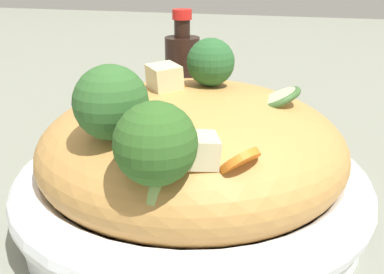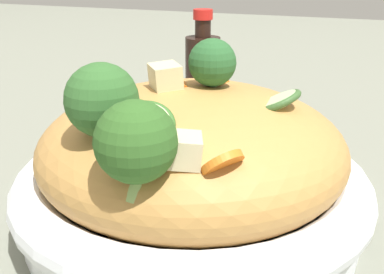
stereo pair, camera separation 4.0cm
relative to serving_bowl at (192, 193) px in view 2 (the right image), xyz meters
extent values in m
plane|color=slate|center=(0.00, 0.00, -0.03)|extent=(3.00, 3.00, 0.00)
cylinder|color=white|center=(0.00, 0.00, -0.02)|extent=(0.28, 0.28, 0.02)
torus|color=white|center=(0.00, 0.00, 0.01)|extent=(0.30, 0.30, 0.04)
ellipsoid|color=#B88443|center=(0.00, 0.00, 0.04)|extent=(0.25, 0.25, 0.10)
torus|color=#B08047|center=(-0.01, 0.00, 0.07)|extent=(0.06, 0.06, 0.01)
torus|color=#C1854A|center=(0.00, -0.01, 0.07)|extent=(0.07, 0.07, 0.01)
torus|color=#AF7C4C|center=(-0.04, -0.01, 0.07)|extent=(0.09, 0.09, 0.03)
torus|color=#BE813B|center=(-0.01, 0.03, 0.07)|extent=(0.06, 0.06, 0.01)
cone|color=#9EB76E|center=(0.08, -0.03, 0.08)|extent=(0.02, 0.02, 0.01)
sphere|color=#2F5E2A|center=(0.08, -0.03, 0.10)|extent=(0.06, 0.06, 0.05)
cone|color=#A0C36F|center=(0.11, 0.01, 0.06)|extent=(0.03, 0.03, 0.02)
sphere|color=#2E5A22|center=(0.11, 0.01, 0.09)|extent=(0.07, 0.07, 0.05)
cone|color=#99B677|center=(-0.02, 0.01, 0.09)|extent=(0.02, 0.02, 0.02)
sphere|color=#285A2C|center=(-0.02, 0.01, 0.11)|extent=(0.04, 0.04, 0.04)
cylinder|color=orange|center=(-0.04, 0.01, 0.09)|extent=(0.03, 0.02, 0.03)
cylinder|color=orange|center=(-0.01, -0.02, 0.09)|extent=(0.04, 0.04, 0.02)
cylinder|color=orange|center=(0.09, 0.05, 0.07)|extent=(0.04, 0.03, 0.02)
cylinder|color=beige|center=(-0.01, 0.07, 0.09)|extent=(0.03, 0.03, 0.02)
torus|color=#385D2C|center=(-0.01, 0.07, 0.09)|extent=(0.04, 0.04, 0.02)
cylinder|color=beige|center=(0.07, -0.01, 0.08)|extent=(0.04, 0.04, 0.02)
torus|color=#356326|center=(0.07, -0.01, 0.08)|extent=(0.05, 0.05, 0.03)
cube|color=beige|center=(0.00, -0.02, 0.10)|extent=(0.04, 0.04, 0.03)
cube|color=beige|center=(0.09, 0.03, 0.08)|extent=(0.03, 0.03, 0.02)
cylinder|color=black|center=(-0.23, -0.07, 0.03)|extent=(0.04, 0.04, 0.12)
cylinder|color=black|center=(-0.23, -0.07, 0.10)|extent=(0.02, 0.02, 0.02)
cylinder|color=red|center=(-0.23, -0.07, 0.12)|extent=(0.02, 0.02, 0.01)
camera|label=1|loc=(0.36, 0.09, 0.19)|focal=45.84mm
camera|label=2|loc=(0.35, 0.13, 0.19)|focal=45.84mm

